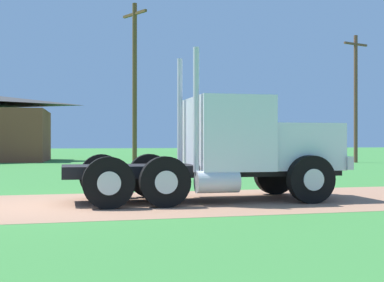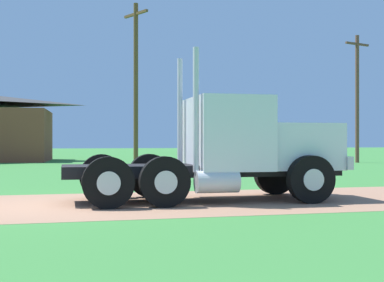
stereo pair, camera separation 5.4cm
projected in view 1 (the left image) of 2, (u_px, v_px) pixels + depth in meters
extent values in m
plane|color=#3A7F37|center=(44.00, 206.00, 12.54)|extent=(200.00, 200.00, 0.00)
cube|color=#A37458|center=(44.00, 206.00, 12.54)|extent=(120.00, 5.48, 0.01)
cube|color=black|center=(202.00, 170.00, 13.66)|extent=(6.83, 1.71, 0.28)
cube|color=white|center=(295.00, 146.00, 14.22)|extent=(1.91, 2.07, 1.16)
cube|color=silver|center=(329.00, 162.00, 14.44)|extent=(0.21, 2.22, 0.32)
cube|color=white|center=(227.00, 134.00, 13.81)|extent=(1.84, 2.36, 1.81)
cube|color=#2D3D4C|center=(261.00, 120.00, 14.01)|extent=(0.09, 1.93, 0.79)
cylinder|color=silver|center=(180.00, 114.00, 14.47)|extent=(0.14, 0.14, 2.88)
cylinder|color=silver|center=(196.00, 110.00, 12.68)|extent=(0.14, 0.14, 2.88)
cylinder|color=silver|center=(217.00, 182.00, 12.70)|extent=(1.01, 0.54, 0.52)
cylinder|color=black|center=(275.00, 174.00, 15.32)|extent=(1.15, 0.33, 1.14)
cylinder|color=silver|center=(272.00, 173.00, 15.48)|extent=(0.51, 0.05, 0.51)
cylinder|color=black|center=(311.00, 179.00, 13.07)|extent=(1.15, 0.33, 1.14)
cylinder|color=silver|center=(314.00, 180.00, 12.92)|extent=(0.51, 0.05, 0.51)
cylinder|color=black|center=(102.00, 176.00, 14.25)|extent=(1.15, 0.33, 1.14)
cylinder|color=silver|center=(101.00, 176.00, 14.40)|extent=(0.51, 0.05, 0.51)
cylinder|color=black|center=(108.00, 183.00, 11.99)|extent=(1.15, 0.33, 1.14)
cylinder|color=silver|center=(109.00, 183.00, 11.84)|extent=(0.51, 0.05, 0.51)
cylinder|color=black|center=(149.00, 175.00, 14.53)|extent=(1.15, 0.33, 1.14)
cylinder|color=silver|center=(148.00, 175.00, 14.68)|extent=(0.51, 0.05, 0.51)
cylinder|color=black|center=(165.00, 182.00, 12.28)|extent=(1.15, 0.33, 1.14)
cylinder|color=silver|center=(166.00, 182.00, 12.12)|extent=(0.51, 0.05, 0.51)
cylinder|color=brown|center=(135.00, 85.00, 31.13)|extent=(0.26, 0.26, 9.28)
cube|color=brown|center=(135.00, 14.00, 31.14)|extent=(1.08, 2.04, 0.14)
cylinder|color=brown|center=(356.00, 99.00, 37.89)|extent=(0.26, 0.26, 8.75)
cube|color=brown|center=(356.00, 44.00, 37.89)|extent=(2.14, 0.81, 0.14)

